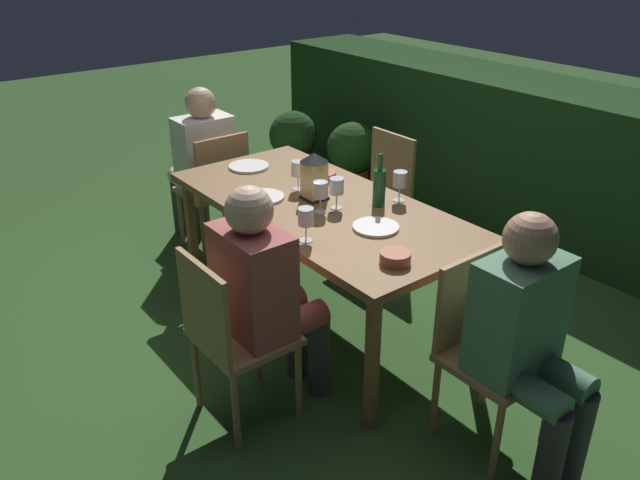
# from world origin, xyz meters

# --- Properties ---
(ground_plane) EXTENTS (16.00, 16.00, 0.00)m
(ground_plane) POSITION_xyz_m (0.00, 0.00, 0.00)
(ground_plane) COLOR #2D5123
(dining_table) EXTENTS (1.84, 0.88, 0.76)m
(dining_table) POSITION_xyz_m (0.00, 0.00, 0.70)
(dining_table) COLOR brown
(dining_table) RESTS_ON ground
(chair_side_right_a) EXTENTS (0.42, 0.40, 0.87)m
(chair_side_right_a) POSITION_xyz_m (-0.41, 0.83, 0.49)
(chair_side_right_a) COLOR #937047
(chair_side_right_a) RESTS_ON ground
(chair_head_near) EXTENTS (0.40, 0.42, 0.87)m
(chair_head_near) POSITION_xyz_m (-1.17, 0.00, 0.49)
(chair_head_near) COLOR #937047
(chair_head_near) RESTS_ON ground
(person_in_cream) EXTENTS (0.48, 0.38, 1.15)m
(person_in_cream) POSITION_xyz_m (-1.36, 0.00, 0.64)
(person_in_cream) COLOR white
(person_in_cream) RESTS_ON ground
(chair_head_far) EXTENTS (0.40, 0.42, 0.87)m
(chair_head_far) POSITION_xyz_m (1.17, 0.00, 0.49)
(chair_head_far) COLOR #937047
(chair_head_far) RESTS_ON ground
(person_in_green) EXTENTS (0.48, 0.38, 1.15)m
(person_in_green) POSITION_xyz_m (1.36, 0.00, 0.64)
(person_in_green) COLOR #4C7A5B
(person_in_green) RESTS_ON ground
(chair_side_left_b) EXTENTS (0.42, 0.40, 0.87)m
(chair_side_left_b) POSITION_xyz_m (0.41, -0.83, 0.49)
(chair_side_left_b) COLOR #937047
(chair_side_left_b) RESTS_ON ground
(person_in_rust) EXTENTS (0.38, 0.47, 1.15)m
(person_in_rust) POSITION_xyz_m (0.41, -0.64, 0.64)
(person_in_rust) COLOR #9E4C47
(person_in_rust) RESTS_ON ground
(lantern_centerpiece) EXTENTS (0.15, 0.15, 0.27)m
(lantern_centerpiece) POSITION_xyz_m (-0.06, 0.01, 0.90)
(lantern_centerpiece) COLOR black
(lantern_centerpiece) RESTS_ON dining_table
(green_bottle_on_table) EXTENTS (0.07, 0.07, 0.29)m
(green_bottle_on_table) POSITION_xyz_m (0.22, 0.23, 0.87)
(green_bottle_on_table) COLOR #195128
(green_bottle_on_table) RESTS_ON dining_table
(wine_glass_a) EXTENTS (0.08, 0.08, 0.17)m
(wine_glass_a) POSITION_xyz_m (0.24, 0.36, 0.87)
(wine_glass_a) COLOR silver
(wine_glass_a) RESTS_ON dining_table
(wine_glass_b) EXTENTS (0.08, 0.08, 0.17)m
(wine_glass_b) POSITION_xyz_m (0.11, 0.02, 0.87)
(wine_glass_b) COLOR silver
(wine_glass_b) RESTS_ON dining_table
(wine_glass_c) EXTENTS (0.08, 0.08, 0.17)m
(wine_glass_c) POSITION_xyz_m (-0.23, 0.02, 0.87)
(wine_glass_c) COLOR silver
(wine_glass_c) RESTS_ON dining_table
(wine_glass_d) EXTENTS (0.08, 0.08, 0.17)m
(wine_glass_d) POSITION_xyz_m (0.10, -0.08, 0.87)
(wine_glass_d) COLOR silver
(wine_glass_d) RESTS_ON dining_table
(wine_glass_e) EXTENTS (0.08, 0.08, 0.17)m
(wine_glass_e) POSITION_xyz_m (0.33, -0.34, 0.87)
(wine_glass_e) COLOR silver
(wine_glass_e) RESTS_ON dining_table
(plate_a) EXTENTS (0.23, 0.23, 0.01)m
(plate_a) POSITION_xyz_m (0.43, 0.02, 0.76)
(plate_a) COLOR silver
(plate_a) RESTS_ON dining_table
(plate_b) EXTENTS (0.25, 0.25, 0.01)m
(plate_b) POSITION_xyz_m (-0.72, -0.01, 0.76)
(plate_b) COLOR white
(plate_b) RESTS_ON dining_table
(plate_c) EXTENTS (0.23, 0.23, 0.01)m
(plate_c) POSITION_xyz_m (-0.24, -0.21, 0.76)
(plate_c) COLOR silver
(plate_c) RESTS_ON dining_table
(bowl_olives) EXTENTS (0.14, 0.14, 0.05)m
(bowl_olives) POSITION_xyz_m (0.75, -0.16, 0.79)
(bowl_olives) COLOR #9E5138
(bowl_olives) RESTS_ON dining_table
(bowl_bread) EXTENTS (0.16, 0.16, 0.05)m
(bowl_bread) POSITION_xyz_m (-0.27, 0.23, 0.78)
(bowl_bread) COLOR #9E5138
(bowl_bread) RESTS_ON dining_table
(hedge_backdrop) EXTENTS (5.37, 0.74, 1.10)m
(hedge_backdrop) POSITION_xyz_m (0.00, 2.10, 0.55)
(hedge_backdrop) COLOR #193816
(hedge_backdrop) RESTS_ON ground
(potted_plant_by_hedge) EXTENTS (0.43, 0.43, 0.64)m
(potted_plant_by_hedge) POSITION_xyz_m (-1.97, 1.23, 0.37)
(potted_plant_by_hedge) COLOR #9E5133
(potted_plant_by_hedge) RESTS_ON ground
(potted_plant_corner) EXTENTS (0.43, 0.43, 0.65)m
(potted_plant_corner) POSITION_xyz_m (-1.35, 1.39, 0.37)
(potted_plant_corner) COLOR brown
(potted_plant_corner) RESTS_ON ground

